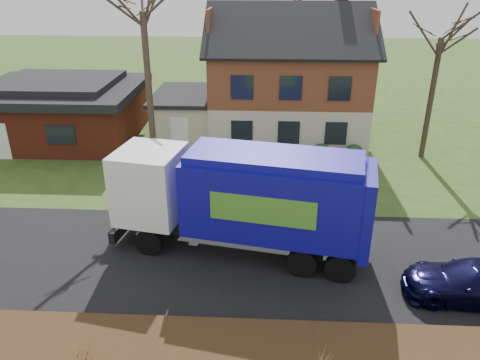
{
  "coord_description": "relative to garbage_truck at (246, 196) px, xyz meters",
  "views": [
    {
      "loc": [
        0.57,
        -14.55,
        9.91
      ],
      "look_at": [
        -0.31,
        2.5,
        2.09
      ],
      "focal_mm": 35.0,
      "sensor_mm": 36.0,
      "label": 1
    }
  ],
  "objects": [
    {
      "name": "navy_wagon",
      "position": [
        7.53,
        -2.47,
        -1.68
      ],
      "size": [
        4.73,
        2.32,
        1.32
      ],
      "primitive_type": "imported",
      "rotation": [
        0.0,
        0.0,
        -1.68
      ],
      "color": "black",
      "rests_on": "ground"
    },
    {
      "name": "garbage_truck",
      "position": [
        0.0,
        0.0,
        0.0
      ],
      "size": [
        9.8,
        4.28,
        4.07
      ],
      "rotation": [
        0.0,
        0.0,
        -0.19
      ],
      "color": "black",
      "rests_on": "ground"
    },
    {
      "name": "grass_clump_west",
      "position": [
        -4.1,
        -5.97,
        -1.55
      ],
      "size": [
        0.37,
        0.31,
        0.98
      ],
      "color": "#B1814E",
      "rests_on": "mulch_verge"
    },
    {
      "name": "silver_sedan",
      "position": [
        -0.19,
        4.69,
        -1.58
      ],
      "size": [
        4.8,
        2.18,
        1.53
      ],
      "primitive_type": "imported",
      "rotation": [
        0.0,
        0.0,
        1.45
      ],
      "color": "#B0B2B9",
      "rests_on": "ground"
    },
    {
      "name": "road",
      "position": [
        -0.01,
        -0.58,
        -2.33
      ],
      "size": [
        80.0,
        7.0,
        0.02
      ],
      "primitive_type": "cube",
      "color": "black",
      "rests_on": "ground"
    },
    {
      "name": "ground",
      "position": [
        -0.01,
        -0.58,
        -2.34
      ],
      "size": [
        120.0,
        120.0,
        0.0
      ],
      "primitive_type": "plane",
      "color": "#2E4818",
      "rests_on": "ground"
    },
    {
      "name": "main_house",
      "position": [
        1.48,
        13.33,
        1.68
      ],
      "size": [
        12.95,
        8.95,
        9.26
      ],
      "color": "beige",
      "rests_on": "ground"
    },
    {
      "name": "tree_front_east",
      "position": [
        9.64,
        10.25,
        5.29
      ],
      "size": [
        3.38,
        3.38,
        9.39
      ],
      "color": "#382C21",
      "rests_on": "ground"
    },
    {
      "name": "ranch_house",
      "position": [
        -12.01,
        12.42,
        -0.53
      ],
      "size": [
        9.8,
        8.2,
        3.7
      ],
      "color": "maroon",
      "rests_on": "ground"
    }
  ]
}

